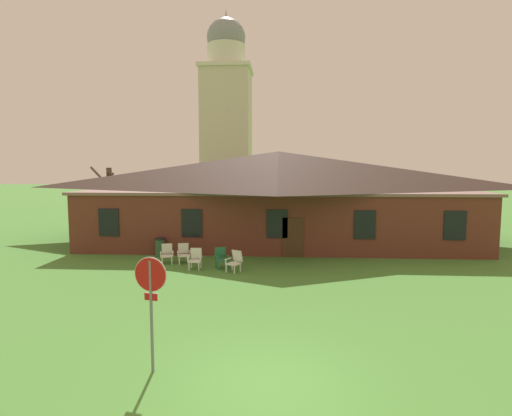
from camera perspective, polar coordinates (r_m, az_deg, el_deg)
name	(u,v)px	position (r m, az deg, el deg)	size (l,w,h in m)	color
ground_plane	(270,386)	(9.54, 1.96, -23.79)	(200.00, 200.00, 0.00)	#477F33
brick_building	(278,195)	(25.99, 3.16, 1.82)	(23.51, 10.40, 5.72)	brown
dome_tower	(227,121)	(42.18, -4.16, 12.13)	(5.18, 5.18, 20.41)	beige
stop_sign	(151,291)	(9.63, -14.65, -11.27)	(0.79, 0.20, 2.70)	slate
lawn_chair_by_porch	(167,253)	(20.42, -12.48, -6.25)	(0.74, 0.79, 0.96)	silver
lawn_chair_near_door	(184,253)	(20.35, -10.20, -6.25)	(0.75, 0.80, 0.96)	white
lawn_chair_left_end	(196,258)	(19.08, -8.55, -7.03)	(0.64, 0.67, 0.96)	white
lawn_chair_middle	(221,257)	(19.12, -4.95, -6.96)	(0.80, 0.84, 0.96)	#28704C
lawn_chair_right_end	(235,261)	(18.39, -3.00, -7.46)	(0.83, 0.86, 0.96)	white
bare_tree_beside_building	(109,197)	(30.10, -20.05, 1.44)	(1.87, 1.98, 4.77)	brown
trash_bin	(160,247)	(22.02, -13.41, -5.41)	(0.56, 0.56, 0.98)	#335638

